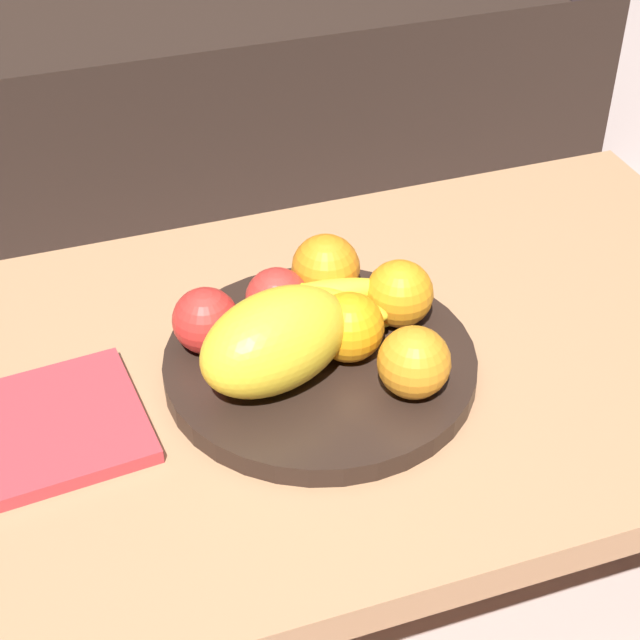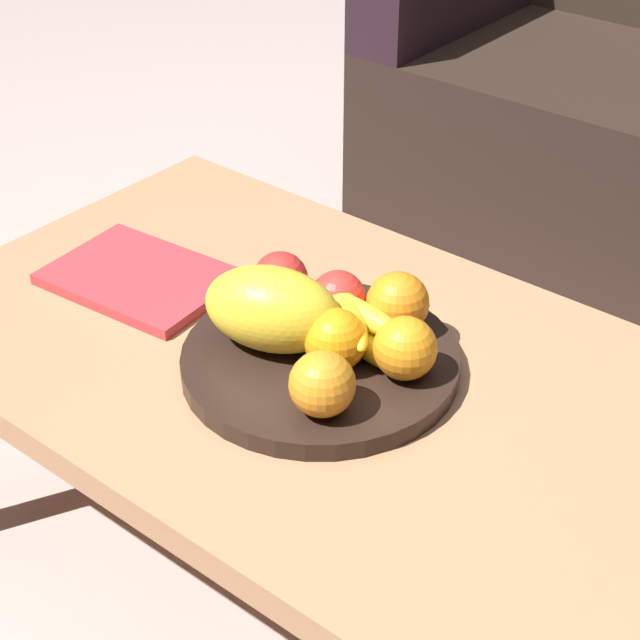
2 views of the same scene
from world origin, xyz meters
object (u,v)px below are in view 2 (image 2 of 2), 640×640
Objects in this scene: fruit_bowl at (320,362)px; apple_left at (280,279)px; magazine at (140,278)px; orange_front at (322,384)px; orange_right at (398,303)px; orange_back at (405,348)px; coffee_table at (335,393)px; apple_front at (338,298)px; orange_left at (335,340)px; banana_bunch at (351,324)px; melon_large_front at (272,309)px.

apple_left reaches higher than fruit_bowl.
fruit_bowl reaches higher than magazine.
orange_front is 0.23m from apple_left.
orange_right is 0.10m from orange_back.
orange_back is 1.05× the size of apple_left.
coffee_table is 14.85× the size of orange_front.
orange_front is 0.18m from apple_front.
magazine is at bearing -176.83° from coffee_table.
orange_left is at bearing -24.09° from apple_left.
orange_back is 0.48× the size of banana_bunch.
melon_large_front reaches higher than banana_bunch.
orange_front reaches higher than fruit_bowl.
orange_right is at bearing 69.21° from coffee_table.
fruit_bowl is at bearing -113.51° from banana_bunch.
orange_left is 0.36m from magazine.
apple_front reaches higher than banana_bunch.
orange_right is (-0.03, 0.19, 0.00)m from orange_front.
banana_bunch is at bearing 173.80° from orange_back.
melon_large_front is at bearing -9.64° from magazine.
melon_large_front reaches higher than coffee_table.
orange_left is at bearing -96.26° from orange_right.
apple_left reaches higher than apple_front.
melon_large_front is 0.10m from apple_front.
fruit_bowl is 0.12m from orange_front.
orange_right is (0.04, 0.10, 0.05)m from fruit_bowl.
orange_left is (0.09, 0.01, -0.01)m from melon_large_front.
coffee_table is at bearing -54.32° from apple_front.
magazine is (-0.21, -0.06, -0.05)m from apple_left.
coffee_table is 3.32× the size of fruit_bowl.
apple_left is at bearing -163.26° from orange_right.
coffee_table is 15.54× the size of apple_left.
orange_back is (0.16, 0.05, -0.01)m from melon_large_front.
orange_back is 0.31× the size of magazine.
apple_front is (-0.10, 0.16, -0.00)m from orange_front.
apple_left is at bearing 9.85° from magazine.
coffee_table is 14.86× the size of orange_left.
banana_bunch is (0.02, 0.04, 0.04)m from fruit_bowl.
coffee_table is at bearing -172.10° from orange_back.
magazine is at bearing 168.08° from orange_front.
melon_large_front is 0.15m from orange_front.
coffee_table is 4.60× the size of magazine.
fruit_bowl is at bearing -112.51° from orange_right.
orange_left and orange_back have the same top height.
fruit_bowl is 0.06m from orange_left.
orange_front is 0.31× the size of magazine.
magazine is (-0.36, 0.01, -0.06)m from orange_left.
orange_front is at bearing -58.40° from coffee_table.
orange_left is 0.08m from orange_back.
orange_front is 0.48× the size of banana_bunch.
melon_large_front is 0.09m from orange_left.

